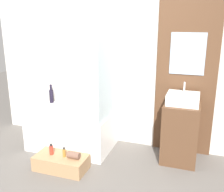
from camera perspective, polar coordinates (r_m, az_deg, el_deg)
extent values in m
cube|color=silver|center=(4.02, 1.47, 7.49)|extent=(4.20, 0.06, 2.60)
cube|color=brown|center=(3.79, 15.96, 6.36)|extent=(0.83, 0.03, 2.60)
cube|color=#9EB2C6|center=(3.75, 16.13, 8.81)|extent=(0.47, 0.01, 0.57)
cube|color=white|center=(4.13, -8.60, -7.13)|extent=(1.24, 0.78, 0.57)
cube|color=silver|center=(4.03, -8.76, -3.46)|extent=(0.96, 0.55, 0.01)
cube|color=silver|center=(3.57, -1.34, 3.94)|extent=(0.01, 0.58, 1.16)
cube|color=#A87F56|center=(3.63, -10.99, -14.02)|extent=(0.69, 0.35, 0.19)
cube|color=brown|center=(3.77, 14.65, -7.66)|extent=(0.47, 0.52, 0.83)
cube|color=white|center=(3.61, 15.19, -0.58)|extent=(0.42, 0.38, 0.14)
cylinder|color=silver|center=(3.68, 15.47, 1.92)|extent=(0.02, 0.02, 0.14)
cylinder|color=black|center=(4.51, -13.05, -0.07)|extent=(0.07, 0.07, 0.22)
cylinder|color=black|center=(4.47, -13.18, 1.85)|extent=(0.04, 0.04, 0.09)
sphere|color=silver|center=(4.42, -11.43, -0.95)|extent=(0.12, 0.12, 0.12)
cylinder|color=red|center=(3.62, -13.07, -11.41)|extent=(0.05, 0.05, 0.12)
cylinder|color=black|center=(3.59, -13.14, -10.35)|extent=(0.03, 0.03, 0.03)
cylinder|color=#B2752D|center=(3.54, -10.38, -12.09)|extent=(0.04, 0.04, 0.11)
cylinder|color=black|center=(3.51, -10.43, -11.15)|extent=(0.02, 0.02, 0.02)
cylinder|color=brown|center=(3.48, -8.33, -12.63)|extent=(0.16, 0.09, 0.09)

